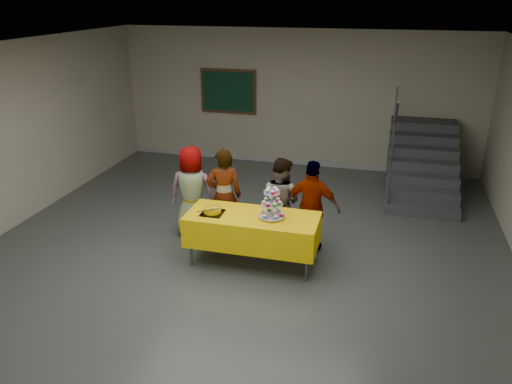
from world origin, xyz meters
TOP-DOWN VIEW (x-y plane):
  - room_shell at (0.00, 0.02)m, footprint 10.00×10.04m
  - bake_table at (0.23, 0.35)m, footprint 1.88×0.78m
  - cupcake_stand at (0.51, 0.36)m, footprint 0.38×0.38m
  - bear_cake at (-0.34, 0.28)m, footprint 0.32×0.36m
  - schoolchild_a at (-0.95, 1.03)m, footprint 0.77×0.55m
  - schoolchild_b at (-0.39, 0.96)m, footprint 0.64×0.53m
  - schoolchild_c at (0.47, 1.13)m, footprint 0.83×0.75m
  - schoolchild_d at (0.99, 0.97)m, footprint 0.88×0.45m
  - staircase at (2.70, 4.13)m, footprint 1.30×2.40m
  - noticeboard at (-1.58, 4.96)m, footprint 1.30×0.05m

SIDE VIEW (x-z plane):
  - staircase at x=2.70m, z-range -0.53..1.51m
  - bake_table at x=0.23m, z-range 0.17..0.94m
  - schoolchild_c at x=0.47m, z-range 0.00..1.40m
  - schoolchild_d at x=0.99m, z-range 0.00..1.44m
  - schoolchild_a at x=-0.95m, z-range 0.00..1.49m
  - schoolchild_b at x=-0.39m, z-range 0.00..1.52m
  - bear_cake at x=-0.34m, z-range 0.77..0.89m
  - cupcake_stand at x=0.51m, z-range 0.73..1.18m
  - noticeboard at x=-1.58m, z-range 1.10..2.10m
  - room_shell at x=0.00m, z-range 0.62..3.64m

